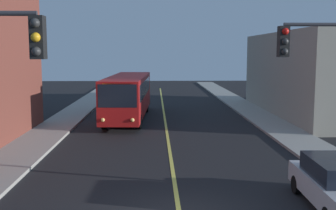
% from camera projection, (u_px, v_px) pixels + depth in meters
% --- Properties ---
extents(sidewalk_left, '(2.50, 90.00, 0.15)m').
position_uv_depth(sidewalk_left, '(32.00, 145.00, 22.07)').
color(sidewalk_left, gray).
rests_on(sidewalk_left, ground).
extents(sidewalk_right, '(2.50, 90.00, 0.15)m').
position_uv_depth(sidewalk_right, '(303.00, 143.00, 22.53)').
color(sidewalk_right, gray).
rests_on(sidewalk_right, ground).
extents(lane_stripe_center, '(0.16, 60.00, 0.01)m').
position_uv_depth(lane_stripe_center, '(166.00, 128.00, 27.27)').
color(lane_stripe_center, '#D8CC4C').
rests_on(lane_stripe_center, ground).
extents(city_bus, '(3.09, 12.24, 3.20)m').
position_uv_depth(city_bus, '(128.00, 95.00, 30.92)').
color(city_bus, maroon).
rests_on(city_bus, ground).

